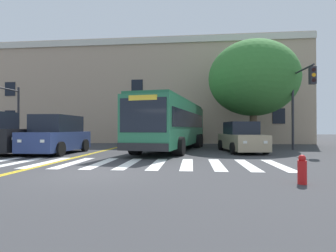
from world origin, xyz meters
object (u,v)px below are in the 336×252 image
(city_bus, at_px, (172,124))
(traffic_light_near_corner, at_px, (300,93))
(car_tan_far_lane, at_px, (241,138))
(traffic_light_far_corner, at_px, (3,104))
(street_tree_curbside_large, at_px, (253,79))
(fire_hydrant, at_px, (302,170))
(car_grey_behind_bus, at_px, (181,133))
(car_navy_near_lane, at_px, (57,135))

(city_bus, relative_size, traffic_light_near_corner, 2.03)
(car_tan_far_lane, distance_m, traffic_light_far_corner, 16.25)
(car_tan_far_lane, bearing_deg, street_tree_curbside_large, 69.06)
(traffic_light_far_corner, bearing_deg, fire_hydrant, -31.85)
(traffic_light_far_corner, distance_m, street_tree_curbside_large, 18.20)
(car_tan_far_lane, distance_m, car_grey_behind_bus, 10.23)
(street_tree_curbside_large, bearing_deg, traffic_light_far_corner, -168.54)
(street_tree_curbside_large, relative_size, fire_hydrant, 12.44)
(city_bus, relative_size, street_tree_curbside_large, 1.21)
(traffic_light_far_corner, xyz_separation_m, street_tree_curbside_large, (17.72, 3.59, 2.14))
(city_bus, relative_size, car_navy_near_lane, 2.37)
(traffic_light_near_corner, distance_m, traffic_light_far_corner, 19.95)
(car_grey_behind_bus, relative_size, traffic_light_far_corner, 1.11)
(city_bus, xyz_separation_m, fire_hydrant, (4.20, -10.20, -1.38))
(car_navy_near_lane, relative_size, car_grey_behind_bus, 0.94)
(car_navy_near_lane, bearing_deg, city_bus, 25.79)
(car_navy_near_lane, height_order, street_tree_curbside_large, street_tree_curbside_large)
(car_tan_far_lane, xyz_separation_m, traffic_light_far_corner, (-16.07, 0.70, 2.27))
(traffic_light_near_corner, xyz_separation_m, fire_hydrant, (-3.92, -10.33, -3.32))
(car_navy_near_lane, height_order, car_grey_behind_bus, same)
(street_tree_curbside_large, height_order, fire_hydrant, street_tree_curbside_large)
(traffic_light_far_corner, height_order, fire_hydrant, traffic_light_far_corner)
(city_bus, distance_m, traffic_light_far_corner, 11.89)
(city_bus, height_order, car_grey_behind_bus, city_bus)
(traffic_light_near_corner, height_order, fire_hydrant, traffic_light_near_corner)
(street_tree_curbside_large, distance_m, fire_hydrant, 14.49)
(street_tree_curbside_large, bearing_deg, car_tan_far_lane, -110.94)
(street_tree_curbside_large, bearing_deg, fire_hydrant, -97.18)
(fire_hydrant, bearing_deg, city_bus, 112.39)
(car_tan_far_lane, bearing_deg, fire_hydrant, -90.38)
(traffic_light_far_corner, relative_size, street_tree_curbside_large, 0.49)
(car_navy_near_lane, distance_m, street_tree_curbside_large, 14.41)
(street_tree_curbside_large, bearing_deg, car_navy_near_lane, -152.40)
(car_navy_near_lane, relative_size, traffic_light_near_corner, 0.86)
(car_grey_behind_bus, bearing_deg, fire_hydrant, -77.63)
(traffic_light_far_corner, bearing_deg, car_grey_behind_bus, 35.92)
(car_navy_near_lane, xyz_separation_m, street_tree_curbside_large, (12.21, 6.38, 4.21))
(car_grey_behind_bus, bearing_deg, car_navy_near_lane, -119.33)
(traffic_light_near_corner, relative_size, traffic_light_far_corner, 1.23)
(city_bus, distance_m, car_tan_far_lane, 4.46)
(car_navy_near_lane, xyz_separation_m, traffic_light_near_corner, (14.43, 3.18, 2.65))
(traffic_light_near_corner, bearing_deg, fire_hydrant, -110.80)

